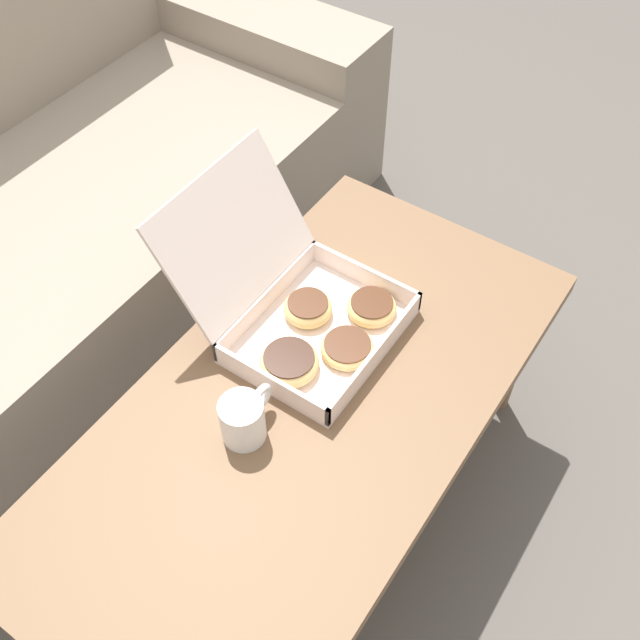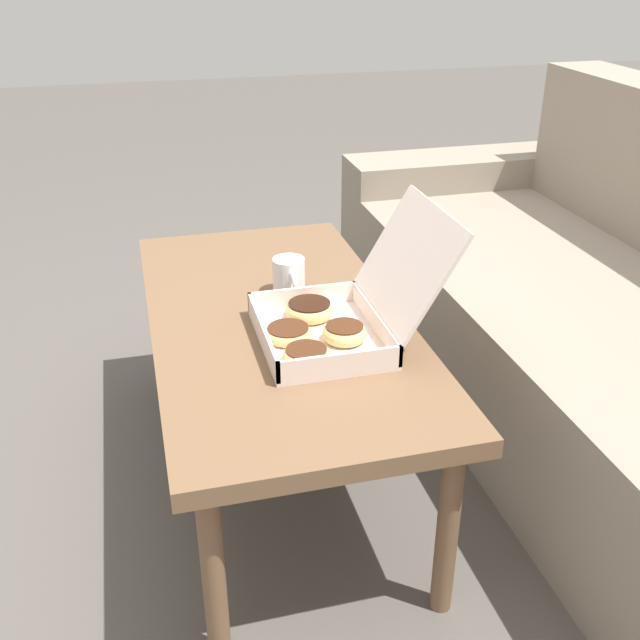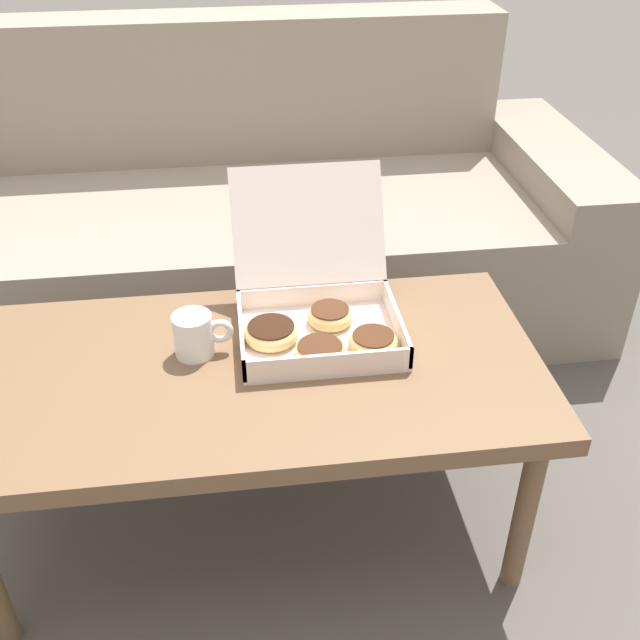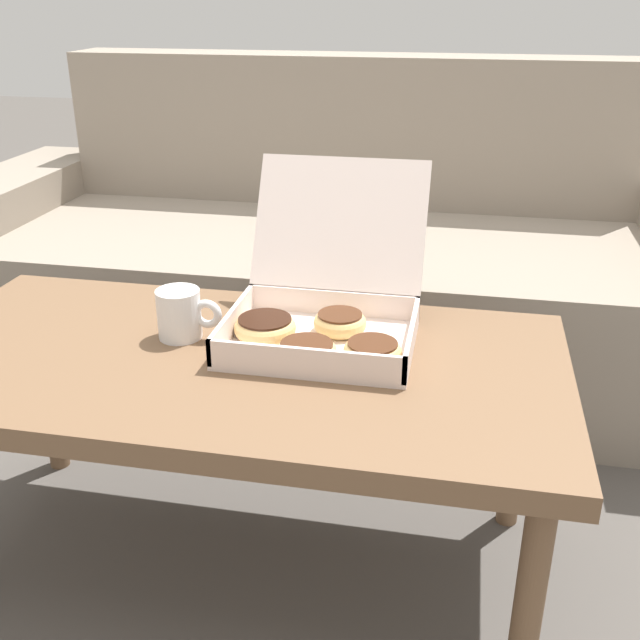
% 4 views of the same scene
% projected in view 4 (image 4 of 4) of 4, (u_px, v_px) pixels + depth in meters
% --- Properties ---
extents(ground_plane, '(12.00, 12.00, 0.00)m').
position_uv_depth(ground_plane, '(259.00, 520.00, 1.58)').
color(ground_plane, '#514C47').
extents(couch, '(2.21, 0.86, 0.85)m').
position_uv_depth(couch, '(331.00, 264.00, 2.21)').
color(couch, gray).
rests_on(couch, ground_plane).
extents(coffee_table, '(1.15, 0.58, 0.45)m').
position_uv_depth(coffee_table, '(232.00, 378.00, 1.30)').
color(coffee_table, brown).
rests_on(coffee_table, ground_plane).
extents(pastry_box, '(0.33, 0.39, 0.28)m').
position_uv_depth(pastry_box, '(322.00, 314.00, 1.33)').
color(pastry_box, silver).
rests_on(pastry_box, coffee_table).
extents(coffee_mug, '(0.12, 0.08, 0.09)m').
position_uv_depth(coffee_mug, '(181.00, 314.00, 1.34)').
color(coffee_mug, white).
rests_on(coffee_mug, coffee_table).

